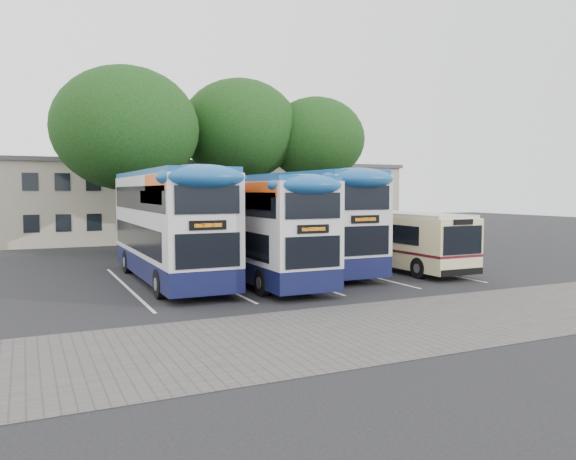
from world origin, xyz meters
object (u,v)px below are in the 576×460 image
(bus_dd_mid, at_px, (255,224))
(bus_dd_right, at_px, (301,217))
(bus_dd_left, at_px, (168,221))
(bus_single, at_px, (395,236))
(lamp_post, at_px, (317,175))
(tree_left, at_px, (126,129))
(tree_right, at_px, (316,139))
(tree_mid, at_px, (240,130))

(bus_dd_mid, relative_size, bus_dd_right, 0.93)
(bus_dd_left, xyz_separation_m, bus_single, (11.28, -0.73, -1.00))
(lamp_post, distance_m, tree_left, 15.27)
(bus_dd_left, bearing_deg, tree_left, 89.39)
(bus_dd_left, distance_m, bus_dd_mid, 3.73)
(tree_right, height_order, bus_dd_mid, tree_right)
(bus_dd_right, bearing_deg, tree_right, 58.67)
(tree_mid, height_order, bus_dd_right, tree_mid)
(lamp_post, bearing_deg, bus_single, -103.34)
(bus_single, bearing_deg, tree_mid, 103.94)
(lamp_post, xyz_separation_m, bus_dd_right, (-8.05, -13.44, -2.46))
(tree_left, relative_size, bus_dd_left, 1.00)
(lamp_post, relative_size, bus_dd_mid, 0.85)
(tree_right, bearing_deg, bus_dd_left, -139.32)
(tree_left, relative_size, tree_mid, 0.99)
(bus_dd_left, relative_size, bus_dd_mid, 1.06)
(tree_left, bearing_deg, tree_right, 0.71)
(tree_right, bearing_deg, bus_dd_right, -121.33)
(tree_mid, bearing_deg, bus_single, -76.06)
(lamp_post, height_order, bus_dd_mid, lamp_post)
(tree_mid, distance_m, tree_right, 5.39)
(bus_dd_mid, bearing_deg, bus_dd_right, 33.68)
(bus_dd_left, height_order, bus_dd_right, bus_dd_right)
(lamp_post, distance_m, tree_mid, 7.67)
(bus_dd_right, distance_m, bus_single, 4.86)
(bus_dd_right, relative_size, bus_single, 1.20)
(tree_left, xyz_separation_m, bus_dd_left, (-0.12, -11.15, -5.02))
(tree_left, relative_size, tree_right, 1.09)
(lamp_post, bearing_deg, tree_right, -119.41)
(tree_mid, height_order, bus_single, tree_mid)
(bus_dd_right, bearing_deg, tree_mid, 84.33)
(tree_mid, bearing_deg, bus_dd_mid, -107.82)
(bus_single, bearing_deg, bus_dd_left, 176.29)
(tree_mid, height_order, bus_dd_mid, tree_mid)
(lamp_post, height_order, bus_dd_right, lamp_post)
(lamp_post, relative_size, bus_dd_right, 0.79)
(lamp_post, bearing_deg, bus_dd_right, -120.91)
(tree_right, distance_m, bus_single, 13.54)
(tree_left, distance_m, tree_mid, 7.99)
(bus_dd_left, height_order, bus_single, bus_dd_left)
(tree_right, xyz_separation_m, bus_dd_left, (-13.16, -11.31, -4.90))
(tree_mid, bearing_deg, bus_dd_left, -122.23)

